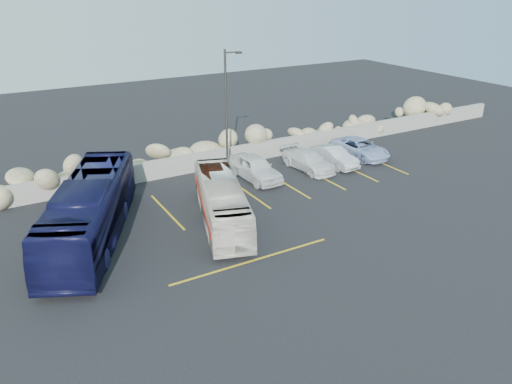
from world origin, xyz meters
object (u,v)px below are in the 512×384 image
vintage_bus (222,202)px  car_a (255,168)px  car_c (308,161)px  car_d (360,148)px  tour_coach (90,210)px  car_b (334,156)px  lamppost (227,113)px

vintage_bus → car_a: 6.35m
car_c → car_d: car_d is taller
car_a → car_d: (8.62, 0.02, -0.12)m
tour_coach → car_c: tour_coach is taller
vintage_bus → car_b: (10.38, 3.92, -0.53)m
tour_coach → car_b: size_ratio=2.79×
lamppost → car_d: size_ratio=1.76×
lamppost → car_d: 10.82m
lamppost → vintage_bus: size_ratio=0.96×
lamppost → car_a: lamppost is taller
vintage_bus → car_c: 9.41m
vintage_bus → car_c: vintage_bus is taller
lamppost → tour_coach: size_ratio=0.74×
vintage_bus → car_a: size_ratio=1.88×
vintage_bus → tour_coach: (-6.22, 1.52, 0.34)m
tour_coach → car_c: size_ratio=2.52×
tour_coach → car_a: (10.76, 2.90, -0.75)m
lamppost → car_a: (1.54, -0.69, -3.54)m
car_a → car_b: bearing=-7.1°
car_a → car_d: 8.62m
car_a → car_b: (5.84, -0.50, -0.12)m
car_b → car_c: size_ratio=0.90×
lamppost → car_a: 3.92m
car_a → car_b: size_ratio=1.15×
lamppost → car_b: (7.38, -1.19, -3.66)m
car_d → car_b: bearing=-173.3°
car_a → vintage_bus: bearing=-138.0°
vintage_bus → car_b: 11.11m
vintage_bus → car_c: bearing=44.3°
car_c → car_a: bearing=172.7°
car_c → tour_coach: bearing=-173.1°
lamppost → car_c: lamppost is taller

